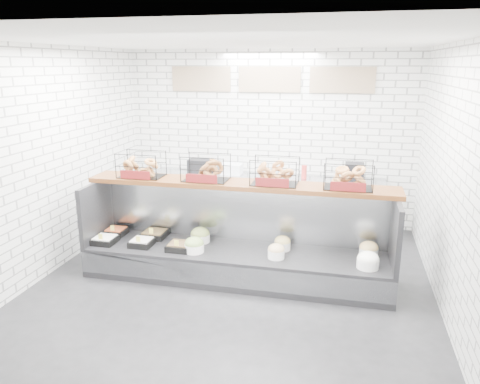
# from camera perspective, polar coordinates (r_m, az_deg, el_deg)

# --- Properties ---
(ground) EXTENTS (5.50, 5.50, 0.00)m
(ground) POSITION_cam_1_polar(r_m,az_deg,el_deg) (6.08, -1.16, -11.57)
(ground) COLOR black
(ground) RESTS_ON ground
(room_shell) EXTENTS (5.02, 5.51, 3.01)m
(room_shell) POSITION_cam_1_polar(r_m,az_deg,el_deg) (6.05, 0.15, 8.75)
(room_shell) COLOR white
(room_shell) RESTS_ON ground
(display_case) EXTENTS (4.00, 0.90, 1.20)m
(display_case) POSITION_cam_1_polar(r_m,az_deg,el_deg) (6.25, -0.46, -7.51)
(display_case) COLOR black
(display_case) RESTS_ON ground
(bagel_shelf) EXTENTS (4.10, 0.50, 0.40)m
(bagel_shelf) POSITION_cam_1_polar(r_m,az_deg,el_deg) (6.08, 0.01, 2.27)
(bagel_shelf) COLOR #41210E
(bagel_shelf) RESTS_ON display_case
(prep_counter) EXTENTS (4.00, 0.60, 1.20)m
(prep_counter) POSITION_cam_1_polar(r_m,az_deg,el_deg) (8.13, 3.01, -0.99)
(prep_counter) COLOR #93969B
(prep_counter) RESTS_ON ground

